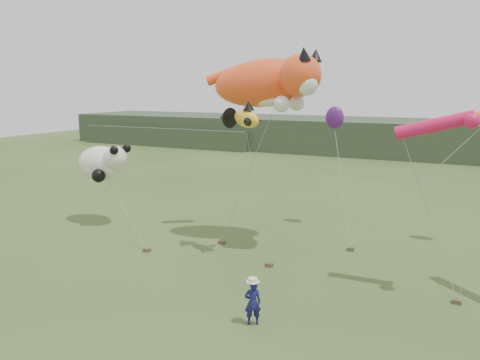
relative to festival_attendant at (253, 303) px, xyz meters
name	(u,v)px	position (x,y,z in m)	size (l,w,h in m)	color
ground	(235,316)	(-0.75, 0.24, -0.77)	(120.00, 120.00, 0.00)	#385123
headland	(374,137)	(-3.87, 44.92, 1.15)	(90.00, 13.00, 4.00)	#2D3D28
festival_attendant	(253,303)	(0.00, 0.00, 0.00)	(0.56, 0.37, 1.54)	#161653
sandbag_anchors	(280,259)	(-1.24, 5.87, -0.69)	(13.95, 4.62, 0.16)	brown
cat_kite	(273,82)	(-2.64, 8.20, 7.27)	(6.80, 3.97, 2.96)	#FF4E1D
fish_kite	(239,118)	(-3.44, 6.05, 5.67)	(2.62, 1.70, 1.29)	yellow
panda_kite	(103,163)	(-12.70, 7.36, 2.78)	(3.48, 2.25, 2.16)	white
misc_kites	(387,118)	(2.17, 12.37, 5.47)	(8.38, 0.84, 1.25)	orange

